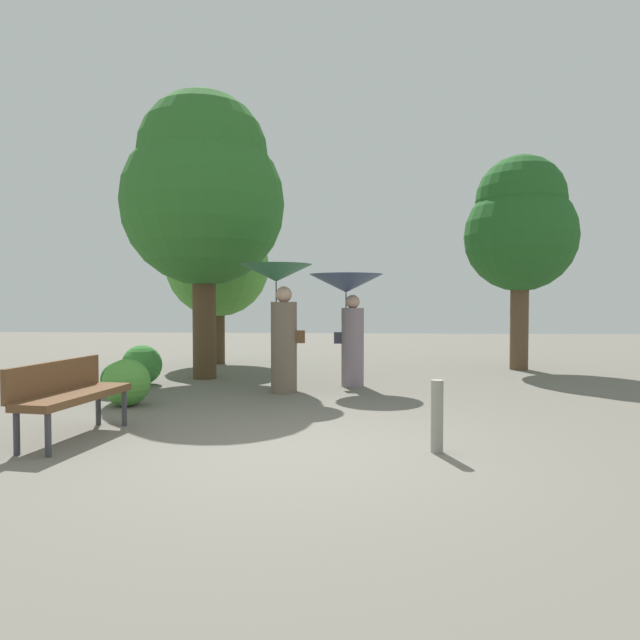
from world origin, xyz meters
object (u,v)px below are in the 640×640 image
Objects in this scene: park_bench at (69,391)px; tree_near_right at (520,225)px; tree_near_left at (203,190)px; person_right at (348,302)px; tree_mid_left at (218,257)px; person_left at (280,303)px; path_marker_post at (437,416)px.

park_bench is 9.56m from tree_near_right.
tree_near_left is at bearing 5.12° from park_bench.
tree_near_right is (3.65, 2.55, 1.62)m from person_right.
person_right is 4.60m from tree_mid_left.
tree_mid_left is at bearing 97.89° from tree_near_left.
person_right is 1.25× the size of park_bench.
tree_near_left is 1.39× the size of tree_mid_left.
person_left is 3.11m from tree_near_left.
person_right is at bearing -144.98° from tree_near_right.
path_marker_post is (-2.73, -6.74, -2.73)m from tree_near_right.
path_marker_post is (3.99, -7.45, -2.15)m from tree_mid_left.
path_marker_post is (3.65, -4.98, -3.22)m from tree_near_left.
person_left is at bearing -43.42° from tree_near_left.
path_marker_post is at bearing -86.91° from park_bench.
tree_near_right is at bearing -50.13° from person_left.
tree_near_left is 6.64m from tree_near_right.
park_bench is at bearing 147.63° from person_right.
path_marker_post is at bearing -53.81° from tree_near_left.
person_right is at bearing 102.30° from path_marker_post.
tree_mid_left is (-0.13, 7.14, 1.99)m from park_bench.
tree_near_left reaches higher than person_right.
tree_near_left reaches higher than tree_mid_left.
tree_mid_left is 8.72m from path_marker_post.
person_right is 0.42× the size of tree_near_right.
person_left is 0.53× the size of tree_mid_left.
tree_mid_left is (-6.72, 0.71, -0.58)m from tree_near_right.
tree_near_left is 2.71m from tree_mid_left.
person_left is at bearing -144.99° from tree_near_right.
tree_near_right is 1.18× the size of tree_mid_left.
tree_near_left is 6.96m from path_marker_post.
park_bench reaches higher than path_marker_post.
tree_near_right reaches higher than tree_mid_left.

